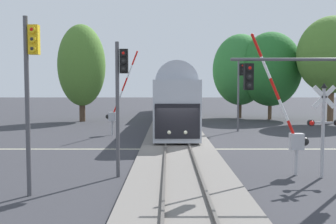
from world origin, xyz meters
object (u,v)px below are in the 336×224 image
(crossing_gate_far, at_px, (115,109))
(oak_far_right, at_px, (271,69))
(crossing_signal_mast, at_px, (324,120))
(traffic_signal_near_left, at_px, (30,77))
(traffic_signal_far_side, at_px, (240,84))
(commuter_train, at_px, (173,96))
(traffic_signal_near_right, at_px, (316,86))
(elm_centre_background, at_px, (240,70))
(oak_behind_train, at_px, (82,65))
(crossing_gate_near, at_px, (292,130))
(traffic_signal_median, at_px, (121,87))
(maple_right_background, at_px, (332,55))

(crossing_gate_far, bearing_deg, oak_far_right, 41.78)
(crossing_signal_mast, distance_m, crossing_gate_far, 17.69)
(traffic_signal_near_left, height_order, traffic_signal_far_side, traffic_signal_near_left)
(commuter_train, height_order, traffic_signal_near_right, commuter_train)
(elm_centre_background, bearing_deg, crossing_gate_far, -128.20)
(traffic_signal_near_left, relative_size, oak_behind_train, 0.59)
(commuter_train, bearing_deg, oak_behind_train, 177.77)
(commuter_train, distance_m, traffic_signal_near_right, 27.30)
(crossing_gate_near, relative_size, traffic_signal_near_right, 1.19)
(crossing_signal_mast, xyz_separation_m, traffic_signal_median, (-8.41, 0.14, 1.37))
(traffic_signal_far_side, bearing_deg, crossing_gate_far, -166.80)
(traffic_signal_near_right, relative_size, elm_centre_background, 0.50)
(traffic_signal_near_right, bearing_deg, oak_behind_train, 118.71)
(crossing_signal_mast, bearing_deg, traffic_signal_far_side, 91.31)
(commuter_train, distance_m, crossing_gate_near, 25.43)
(commuter_train, xyz_separation_m, traffic_signal_median, (-2.55, -25.34, 0.99))
(oak_behind_train, bearing_deg, elm_centre_background, 14.28)
(traffic_signal_near_left, xyz_separation_m, oak_far_right, (16.47, 31.03, 1.66))
(crossing_gate_far, distance_m, traffic_signal_far_side, 10.67)
(crossing_gate_near, xyz_separation_m, traffic_signal_far_side, (0.74, 16.05, 2.06))
(traffic_signal_near_right, bearing_deg, traffic_signal_far_side, 88.42)
(crossing_gate_far, bearing_deg, maple_right_background, 24.12)
(maple_right_background, bearing_deg, elm_centre_background, 139.03)
(oak_far_right, distance_m, oak_behind_train, 21.24)
(crossing_gate_far, bearing_deg, crossing_gate_near, -55.24)
(commuter_train, distance_m, traffic_signal_far_side, 10.55)
(traffic_signal_near_left, relative_size, traffic_signal_near_right, 1.22)
(traffic_signal_far_side, relative_size, oak_behind_train, 0.58)
(traffic_signal_median, bearing_deg, crossing_gate_near, 2.91)
(commuter_train, distance_m, traffic_signal_median, 25.49)
(elm_centre_background, bearing_deg, oak_far_right, -33.83)
(traffic_signal_median, distance_m, traffic_signal_far_side, 18.28)
(crossing_gate_near, xyz_separation_m, traffic_signal_median, (-7.29, -0.37, 1.82))
(crossing_signal_mast, height_order, traffic_signal_near_left, traffic_signal_near_left)
(traffic_signal_far_side, bearing_deg, commuter_train, 121.58)
(crossing_signal_mast, bearing_deg, oak_far_right, 79.39)
(traffic_signal_near_right, xyz_separation_m, elm_centre_background, (3.10, 31.78, 1.98))
(traffic_signal_far_side, bearing_deg, traffic_signal_near_right, -91.58)
(crossing_gate_near, relative_size, traffic_signal_near_left, 0.97)
(crossing_gate_near, bearing_deg, crossing_signal_mast, -24.61)
(crossing_gate_near, height_order, oak_behind_train, oak_behind_train)
(traffic_signal_near_left, bearing_deg, crossing_gate_far, 88.11)
(crossing_gate_near, height_order, traffic_signal_median, crossing_gate_near)
(maple_right_background, bearing_deg, commuter_train, 172.94)
(crossing_signal_mast, height_order, oak_far_right, oak_far_right)
(crossing_signal_mast, xyz_separation_m, elm_centre_background, (2.22, 30.45, 3.39))
(traffic_signal_median, bearing_deg, oak_far_right, 64.07)
(traffic_signal_near_left, xyz_separation_m, traffic_signal_far_side, (10.77, 19.21, -0.10))
(crossing_gate_near, relative_size, maple_right_background, 0.55)
(traffic_signal_near_right, distance_m, oak_behind_train, 31.10)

